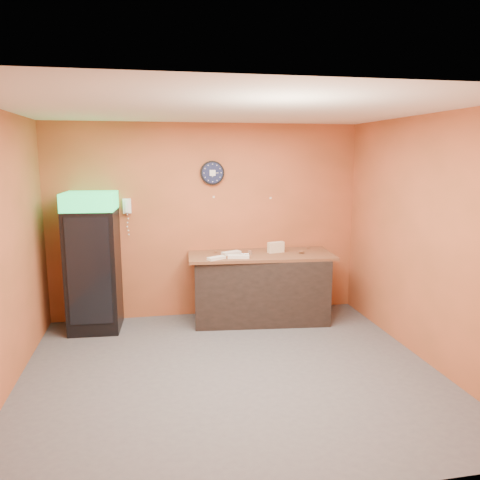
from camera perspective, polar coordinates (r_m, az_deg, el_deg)
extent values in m
plane|color=#47474C|center=(5.33, -1.10, -15.80)|extent=(4.50, 4.50, 0.00)
cube|color=#C65E37|center=(6.83, -4.03, 2.32)|extent=(4.50, 0.02, 2.80)
cube|color=#C65E37|center=(5.71, 21.70, 0.03)|extent=(0.02, 4.00, 2.80)
cube|color=white|center=(4.81, -1.22, 15.72)|extent=(4.50, 4.00, 0.02)
cube|color=black|center=(6.59, -17.39, -3.58)|extent=(0.69, 0.69, 1.64)
cube|color=#17C754|center=(6.44, -17.83, 4.52)|extent=(0.69, 0.69, 0.23)
cube|color=black|center=(6.26, -17.56, -3.67)|extent=(0.54, 0.05, 1.40)
cube|color=black|center=(6.75, 2.50, -5.87)|extent=(1.94, 1.02, 0.93)
cylinder|color=black|center=(6.76, -3.40, 8.18)|extent=(0.34, 0.05, 0.34)
cylinder|color=#0F1433|center=(6.73, -3.37, 8.17)|extent=(0.30, 0.01, 0.30)
cube|color=white|center=(6.72, -3.36, 8.17)|extent=(0.08, 0.00, 0.08)
cube|color=white|center=(6.72, -13.61, 4.07)|extent=(0.11, 0.07, 0.21)
cube|color=white|center=(6.67, -13.62, 4.03)|extent=(0.05, 0.04, 0.17)
cube|color=brown|center=(6.63, 2.53, -1.84)|extent=(2.09, 0.99, 0.04)
cube|color=beige|center=(6.72, 4.39, -1.32)|extent=(0.25, 0.14, 0.05)
cube|color=beige|center=(6.71, 4.39, -0.89)|extent=(0.25, 0.14, 0.05)
cube|color=beige|center=(6.70, 4.40, -0.47)|extent=(0.25, 0.14, 0.05)
cube|color=silver|center=(6.26, -2.90, -2.22)|extent=(0.27, 0.21, 0.04)
cube|color=silver|center=(6.34, -0.19, -2.03)|extent=(0.31, 0.16, 0.04)
cube|color=silver|center=(6.58, -1.07, -1.58)|extent=(0.29, 0.21, 0.04)
cylinder|color=silver|center=(6.57, 1.27, -1.52)|extent=(0.06, 0.06, 0.06)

